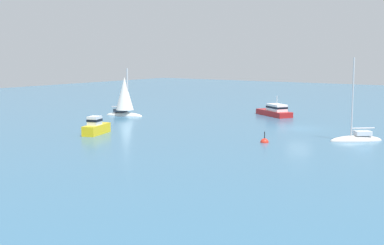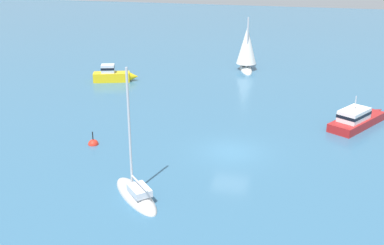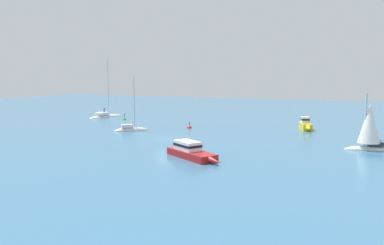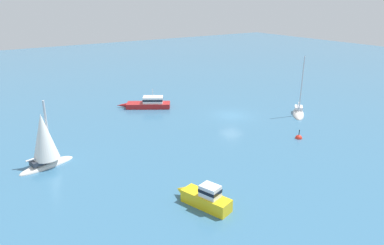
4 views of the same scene
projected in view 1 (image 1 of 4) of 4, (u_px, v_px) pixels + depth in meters
The scene contains 6 objects.
ground_plane at pixel (299, 129), 55.36m from camera, with size 160.00×160.00×0.00m, color teal.
motor_cruiser at pixel (274, 111), 66.50m from camera, with size 6.73×4.94×2.58m.
launch at pixel (97, 127), 51.72m from camera, with size 2.44×4.68×1.79m.
sloop at pixel (124, 99), 66.33m from camera, with size 5.09×2.70×6.36m.
sloop_1 at pixel (357, 140), 47.66m from camera, with size 4.50×4.29×7.95m.
channel_buoy at pixel (264, 142), 46.81m from camera, with size 0.75×0.75×1.34m.
Camera 1 is at (-22.13, 51.36, 7.89)m, focal length 49.76 mm.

